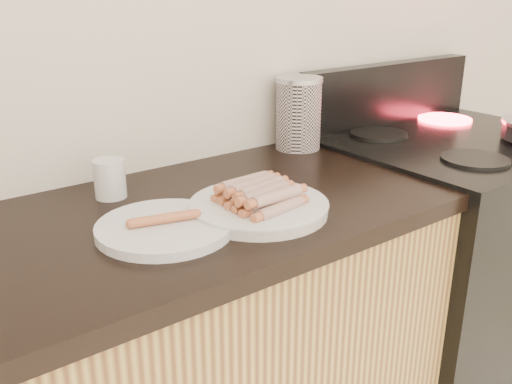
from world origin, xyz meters
TOP-DOWN VIEW (x-y plane):
  - wall_back at (0.00, 2.00)m, footprint 4.00×0.04m
  - stove at (0.78, 1.68)m, footprint 0.76×0.65m
  - stove_panel at (0.78, 1.96)m, footprint 0.76×0.06m
  - burner_near_left at (0.61, 1.51)m, footprint 0.18×0.18m
  - burner_far_left at (0.61, 1.84)m, footprint 0.18×0.18m
  - burner_far_right at (0.95, 1.84)m, footprint 0.18×0.18m
  - main_plate at (-0.06, 1.59)m, footprint 0.32×0.32m
  - side_plate at (-0.27, 1.62)m, footprint 0.33×0.33m
  - hotdog_pile at (-0.06, 1.59)m, footprint 0.12×0.18m
  - plain_sausages at (-0.27, 1.62)m, footprint 0.13×0.05m
  - canister at (0.34, 1.92)m, footprint 0.14×0.14m
  - mug at (-0.27, 1.87)m, footprint 0.09×0.09m

SIDE VIEW (x-z plane):
  - stove at x=0.78m, z-range 0.00..0.91m
  - side_plate at x=-0.27m, z-range 0.90..0.92m
  - main_plate at x=-0.06m, z-range 0.90..0.92m
  - burner_near_left at x=0.61m, z-range 0.91..0.92m
  - burner_far_left at x=0.61m, z-range 0.91..0.92m
  - burner_far_right at x=0.95m, z-range 0.91..0.92m
  - plain_sausages at x=-0.27m, z-range 0.92..0.94m
  - hotdog_pile at x=-0.06m, z-range 0.92..0.97m
  - mug at x=-0.27m, z-range 0.90..0.99m
  - canister at x=0.34m, z-range 0.90..1.11m
  - stove_panel at x=0.78m, z-range 0.91..1.11m
  - wall_back at x=0.00m, z-range 0.00..2.60m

